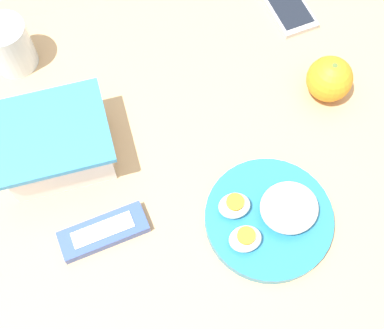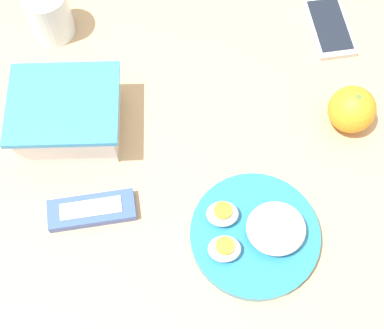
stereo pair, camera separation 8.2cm
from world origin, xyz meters
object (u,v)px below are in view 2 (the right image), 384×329
at_px(food_container, 69,117).
at_px(candy_bar, 92,210).
at_px(orange_fruit, 352,109).
at_px(drinking_glass, 49,14).
at_px(rice_plate, 257,233).
at_px(cell_phone, 329,26).

height_order(food_container, candy_bar, food_container).
bearing_deg(orange_fruit, drinking_glass, 157.90).
relative_size(rice_plate, drinking_glass, 2.15).
height_order(food_container, orange_fruit, food_container).
xyz_separation_m(orange_fruit, candy_bar, (-0.41, -0.15, -0.03)).
xyz_separation_m(cell_phone, drinking_glass, (-0.49, 0.01, 0.04)).
distance_m(cell_phone, drinking_glass, 0.49).
bearing_deg(food_container, orange_fruit, -0.03).
distance_m(orange_fruit, candy_bar, 0.44).
xyz_separation_m(food_container, rice_plate, (0.29, -0.19, -0.02)).
bearing_deg(cell_phone, orange_fruit, -89.42).
relative_size(food_container, cell_phone, 1.19).
bearing_deg(food_container, drinking_glass, 102.61).
distance_m(rice_plate, candy_bar, 0.25).
bearing_deg(orange_fruit, candy_bar, -160.25).
bearing_deg(cell_phone, food_container, -156.90).
bearing_deg(candy_bar, orange_fruit, 19.75).
bearing_deg(drinking_glass, orange_fruit, -22.10).
height_order(food_container, rice_plate, food_container).
bearing_deg(candy_bar, food_container, 104.94).
bearing_deg(orange_fruit, food_container, 179.97).
height_order(orange_fruit, drinking_glass, drinking_glass).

